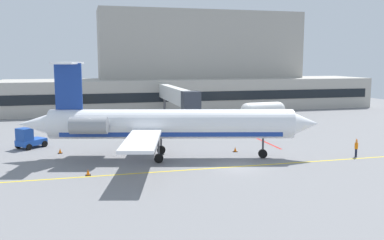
% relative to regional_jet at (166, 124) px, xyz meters
% --- Properties ---
extents(ground, '(120.00, 120.00, 0.11)m').
position_rel_regional_jet_xyz_m(ground, '(5.83, -5.35, -3.59)').
color(ground, slate).
extents(terminal_building, '(73.78, 14.84, 19.91)m').
position_rel_regional_jet_xyz_m(terminal_building, '(15.01, 42.91, 4.23)').
color(terminal_building, '#ADA89E').
rests_on(terminal_building, ground).
extents(jet_bridge_west, '(2.40, 21.64, 5.74)m').
position_rel_regional_jet_xyz_m(jet_bridge_west, '(6.23, 23.07, 0.84)').
color(jet_bridge_west, silver).
rests_on(jet_bridge_west, ground).
extents(regional_jet, '(30.24, 22.68, 9.79)m').
position_rel_regional_jet_xyz_m(regional_jet, '(0.00, 0.00, 0.00)').
color(regional_jet, white).
rests_on(regional_jet, ground).
extents(baggage_tug, '(3.85, 3.30, 2.33)m').
position_rel_regional_jet_xyz_m(baggage_tug, '(-8.05, 16.74, -2.50)').
color(baggage_tug, '#E5B20C').
rests_on(baggage_tug, ground).
extents(pushback_tractor, '(3.54, 3.51, 2.37)m').
position_rel_regional_jet_xyz_m(pushback_tractor, '(-14.23, 8.85, -2.49)').
color(pushback_tractor, '#1E4CB2').
rests_on(pushback_tractor, ground).
extents(fuel_tank, '(8.32, 3.02, 2.81)m').
position_rel_regional_jet_xyz_m(fuel_tank, '(21.70, 24.64, -1.98)').
color(fuel_tank, white).
rests_on(fuel_tank, ground).
extents(marshaller, '(0.41, 0.80, 1.90)m').
position_rel_regional_jet_xyz_m(marshaller, '(19.23, -4.35, -2.58)').
color(marshaller, '#191E33').
rests_on(marshaller, ground).
extents(safety_cone_alpha, '(0.47, 0.47, 0.55)m').
position_rel_regional_jet_xyz_m(safety_cone_alpha, '(-7.87, -4.61, -3.30)').
color(safety_cone_alpha, orange).
rests_on(safety_cone_alpha, ground).
extents(safety_cone_bravo, '(0.47, 0.47, 0.55)m').
position_rel_regional_jet_xyz_m(safety_cone_bravo, '(7.92, 1.10, -3.30)').
color(safety_cone_bravo, orange).
rests_on(safety_cone_bravo, ground).
extents(safety_cone_charlie, '(0.47, 0.47, 0.55)m').
position_rel_regional_jet_xyz_m(safety_cone_charlie, '(-10.66, 5.11, -3.30)').
color(safety_cone_charlie, orange).
rests_on(safety_cone_charlie, ground).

